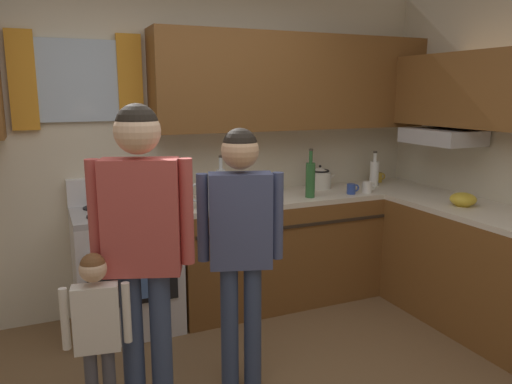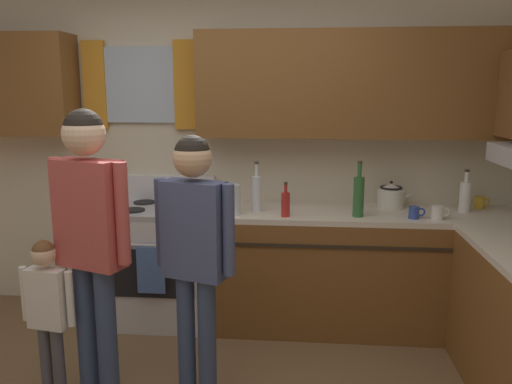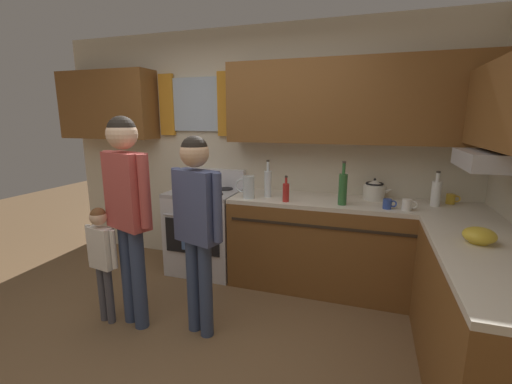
% 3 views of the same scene
% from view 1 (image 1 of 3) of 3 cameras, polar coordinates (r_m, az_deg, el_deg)
% --- Properties ---
extents(back_wall_unit, '(4.60, 0.42, 2.60)m').
position_cam_1_polar(back_wall_unit, '(3.96, -9.41, 8.20)').
color(back_wall_unit, beige).
rests_on(back_wall_unit, ground).
extents(kitchen_counter_run, '(2.32, 2.18, 0.90)m').
position_cam_1_polar(kitchen_counter_run, '(4.14, 13.20, -6.94)').
color(kitchen_counter_run, brown).
rests_on(kitchen_counter_run, ground).
extents(stove_oven, '(0.72, 0.67, 1.10)m').
position_cam_1_polar(stove_oven, '(3.82, -14.71, -8.33)').
color(stove_oven, silver).
rests_on(stove_oven, ground).
extents(bottle_milk_white, '(0.08, 0.08, 0.31)m').
position_cam_1_polar(bottle_milk_white, '(4.61, 13.46, 2.20)').
color(bottle_milk_white, white).
rests_on(bottle_milk_white, kitchen_counter_run).
extents(bottle_wine_green, '(0.08, 0.08, 0.39)m').
position_cam_1_polar(bottle_wine_green, '(4.00, 6.28, 1.52)').
color(bottle_wine_green, '#2D6633').
rests_on(bottle_wine_green, kitchen_counter_run).
extents(bottle_tall_clear, '(0.07, 0.07, 0.37)m').
position_cam_1_polar(bottle_tall_clear, '(3.78, -4.05, 0.83)').
color(bottle_tall_clear, silver).
rests_on(bottle_tall_clear, kitchen_counter_run).
extents(bottle_sauce_red, '(0.06, 0.06, 0.25)m').
position_cam_1_polar(bottle_sauce_red, '(3.74, -0.16, -0.01)').
color(bottle_sauce_red, red).
rests_on(bottle_sauce_red, kitchen_counter_run).
extents(mug_cobalt_blue, '(0.11, 0.07, 0.08)m').
position_cam_1_polar(mug_cobalt_blue, '(4.20, 10.96, 0.36)').
color(mug_cobalt_blue, '#2D479E').
rests_on(mug_cobalt_blue, kitchen_counter_run).
extents(mug_mustard_yellow, '(0.12, 0.08, 0.09)m').
position_cam_1_polar(mug_mustard_yellow, '(4.82, 13.92, 1.67)').
color(mug_mustard_yellow, gold).
rests_on(mug_mustard_yellow, kitchen_counter_run).
extents(mug_ceramic_white, '(0.13, 0.08, 0.09)m').
position_cam_1_polar(mug_ceramic_white, '(4.28, 12.73, 0.56)').
color(mug_ceramic_white, white).
rests_on(mug_ceramic_white, kitchen_counter_run).
extents(stovetop_kettle, '(0.27, 0.20, 0.21)m').
position_cam_1_polar(stovetop_kettle, '(4.40, 7.37, 1.67)').
color(stovetop_kettle, silver).
rests_on(stovetop_kettle, kitchen_counter_run).
extents(water_pitcher, '(0.19, 0.11, 0.22)m').
position_cam_1_polar(water_pitcher, '(3.62, -5.88, -0.15)').
color(water_pitcher, silver).
rests_on(water_pitcher, kitchen_counter_run).
extents(mixing_bowl, '(0.19, 0.19, 0.10)m').
position_cam_1_polar(mixing_bowl, '(4.00, 22.74, -0.82)').
color(mixing_bowl, gold).
rests_on(mixing_bowl, kitchen_counter_run).
extents(adult_holding_child, '(0.50, 0.28, 1.68)m').
position_cam_1_polar(adult_holding_child, '(2.55, -13.01, -4.19)').
color(adult_holding_child, '#38476B').
rests_on(adult_holding_child, ground).
extents(adult_in_plaid, '(0.46, 0.25, 1.55)m').
position_cam_1_polar(adult_in_plaid, '(2.79, -1.79, -4.45)').
color(adult_in_plaid, '#38476B').
rests_on(adult_in_plaid, ground).
extents(small_child, '(0.33, 0.13, 0.98)m').
position_cam_1_polar(small_child, '(2.63, -17.85, -14.33)').
color(small_child, '#4C4C56').
rests_on(small_child, ground).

